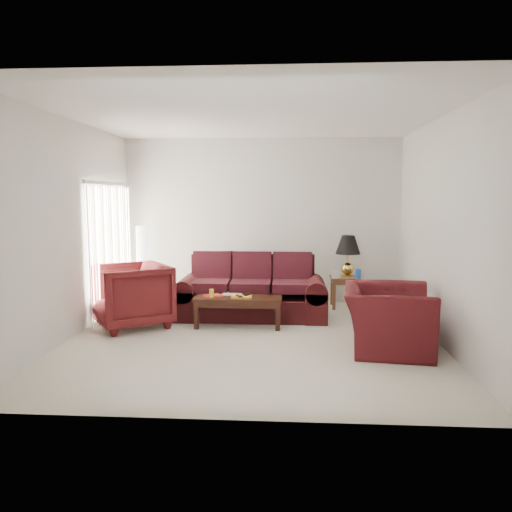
{
  "coord_description": "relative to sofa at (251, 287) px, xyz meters",
  "views": [
    {
      "loc": [
        0.49,
        -6.64,
        1.95
      ],
      "look_at": [
        0.0,
        0.85,
        1.05
      ],
      "focal_mm": 35.0,
      "sensor_mm": 36.0,
      "label": 1
    }
  ],
  "objects": [
    {
      "name": "picture_frame",
      "position": [
        1.45,
        1.01,
        0.14
      ],
      "size": [
        0.15,
        0.18,
        0.06
      ],
      "primitive_type": "cube",
      "rotation": [
        1.36,
        0.0,
        0.04
      ],
      "color": "silver",
      "rests_on": "end_table"
    },
    {
      "name": "end_table",
      "position": [
        1.59,
        0.84,
        -0.22
      ],
      "size": [
        0.54,
        0.54,
        0.54
      ],
      "primitive_type": null,
      "rotation": [
        0.0,
        0.0,
        0.08
      ],
      "color": "#4A1E19",
      "rests_on": "ground"
    },
    {
      "name": "table_lamp",
      "position": [
        1.64,
        0.9,
        0.42
      ],
      "size": [
        0.51,
        0.51,
        0.73
      ],
      "primitive_type": null,
      "rotation": [
        0.0,
        0.0,
        -0.21
      ],
      "color": "gold",
      "rests_on": "end_table"
    },
    {
      "name": "magazine_orange",
      "position": [
        -0.1,
        -0.62,
        -0.02
      ],
      "size": [
        0.3,
        0.23,
        0.02
      ],
      "primitive_type": "cube",
      "rotation": [
        0.0,
        0.0,
        0.03
      ],
      "color": "gold",
      "rests_on": "coffee_table"
    },
    {
      "name": "sofa",
      "position": [
        0.0,
        0.0,
        0.0
      ],
      "size": [
        2.46,
        1.2,
        0.98
      ],
      "primitive_type": null,
      "rotation": [
        0.0,
        0.0,
        -0.07
      ],
      "color": "black",
      "rests_on": "ground"
    },
    {
      "name": "magazine_white",
      "position": [
        -0.26,
        -0.43,
        -0.03
      ],
      "size": [
        0.31,
        0.24,
        0.02
      ],
      "primitive_type": "cube",
      "rotation": [
        0.0,
        0.0,
        -0.12
      ],
      "color": "silver",
      "rests_on": "coffee_table"
    },
    {
      "name": "yellow_glass",
      "position": [
        -0.54,
        -0.67,
        0.03
      ],
      "size": [
        0.09,
        0.09,
        0.12
      ],
      "primitive_type": "cylinder",
      "rotation": [
        0.0,
        0.0,
        -0.2
      ],
      "color": "yellow",
      "rests_on": "coffee_table"
    },
    {
      "name": "throw_pillow",
      "position": [
        -0.6,
        0.87,
        0.27
      ],
      "size": [
        0.48,
        0.33,
        0.45
      ],
      "primitive_type": "cube",
      "rotation": [
        -0.21,
        0.0,
        0.29
      ],
      "color": "black",
      "rests_on": "sofa"
    },
    {
      "name": "armchair_left",
      "position": [
        -1.76,
        -0.7,
        -0.01
      ],
      "size": [
        1.44,
        1.44,
        0.96
      ],
      "primitive_type": "imported",
      "rotation": [
        0.0,
        0.0,
        -0.96
      ],
      "color": "#471012",
      "rests_on": "ground"
    },
    {
      "name": "armchair_right",
      "position": [
        1.86,
        -1.59,
        -0.09
      ],
      "size": [
        1.24,
        1.37,
        0.81
      ],
      "primitive_type": "imported",
      "rotation": [
        0.0,
        0.0,
        1.44
      ],
      "color": "#3C0D11",
      "rests_on": "ground"
    },
    {
      "name": "blue_canister",
      "position": [
        1.79,
        0.69,
        0.13
      ],
      "size": [
        0.1,
        0.1,
        0.16
      ],
      "primitive_type": "cylinder",
      "rotation": [
        0.0,
        0.0,
        0.0
      ],
      "color": "#1A4FAB",
      "rests_on": "end_table"
    },
    {
      "name": "coffee_table",
      "position": [
        -0.15,
        -0.52,
        -0.26
      ],
      "size": [
        1.43,
        0.97,
        0.46
      ],
      "primitive_type": null,
      "rotation": [
        0.0,
        0.0,
        -0.27
      ],
      "color": "black",
      "rests_on": "ground"
    },
    {
      "name": "remote_a",
      "position": [
        -0.13,
        -0.67,
        -0.01
      ],
      "size": [
        0.12,
        0.15,
        0.02
      ],
      "primitive_type": "cube",
      "rotation": [
        0.0,
        0.0,
        0.54
      ],
      "color": "black",
      "rests_on": "coffee_table"
    },
    {
      "name": "remote_b",
      "position": [
        -0.01,
        -0.53,
        -0.0
      ],
      "size": [
        0.12,
        0.18,
        0.02
      ],
      "primitive_type": "cube",
      "rotation": [
        0.0,
        0.0,
        -0.44
      ],
      "color": "black",
      "rests_on": "coffee_table"
    },
    {
      "name": "magazine_red",
      "position": [
        -0.55,
        -0.57,
        -0.03
      ],
      "size": [
        0.33,
        0.31,
        0.02
      ],
      "primitive_type": "cube",
      "rotation": [
        0.0,
        0.0,
        0.54
      ],
      "color": "red",
      "rests_on": "coffee_table"
    },
    {
      "name": "floor",
      "position": [
        0.1,
        -1.25,
        -0.49
      ],
      "size": [
        5.0,
        5.0,
        0.0
      ],
      "primitive_type": "plane",
      "color": "beige",
      "rests_on": "ground"
    },
    {
      "name": "blinds",
      "position": [
        -2.32,
        0.05,
        0.59
      ],
      "size": [
        0.1,
        2.0,
        2.16
      ],
      "primitive_type": "cube",
      "color": "silver",
      "rests_on": "ground"
    },
    {
      "name": "floor_lamp",
      "position": [
        -2.01,
        0.76,
        0.23
      ],
      "size": [
        0.28,
        0.28,
        1.45
      ],
      "primitive_type": null,
      "rotation": [
        0.0,
        0.0,
        0.19
      ],
      "color": "silver",
      "rests_on": "ground"
    },
    {
      "name": "clock",
      "position": [
        1.41,
        0.71,
        0.12
      ],
      "size": [
        0.14,
        0.1,
        0.14
      ],
      "primitive_type": "cube",
      "rotation": [
        0.0,
        0.0,
        0.39
      ],
      "color": "silver",
      "rests_on": "end_table"
    }
  ]
}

